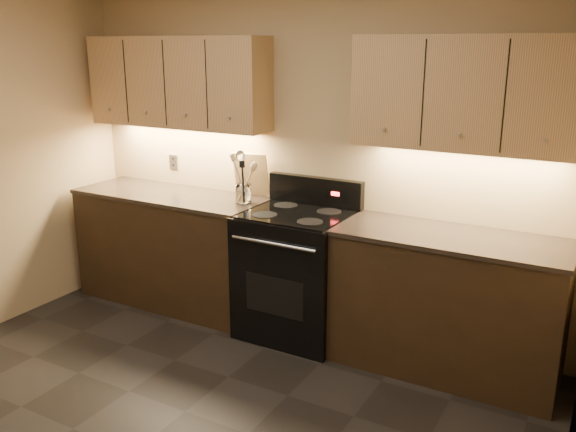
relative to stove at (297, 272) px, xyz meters
name	(u,v)px	position (x,y,z in m)	size (l,w,h in m)	color
wall_back	(309,154)	(-0.08, 0.32, 0.82)	(4.00, 0.04, 2.60)	tan
counter_left	(173,248)	(-1.18, 0.02, -0.01)	(1.62, 0.62, 0.93)	black
counter_right	(447,303)	(1.10, 0.02, -0.01)	(1.46, 0.62, 0.93)	black
stove	(297,272)	(0.00, 0.00, 0.00)	(0.76, 0.68, 1.14)	black
upper_cab_left	(177,82)	(-1.18, 0.17, 1.32)	(1.60, 0.30, 0.70)	tan
upper_cab_right	(469,94)	(1.10, 0.17, 1.32)	(1.44, 0.30, 0.70)	tan
outlet_plate	(173,162)	(-1.38, 0.31, 0.64)	(0.09, 0.01, 0.12)	#B2B5BA
utensil_crock	(243,194)	(-0.50, 0.06, 0.52)	(0.13, 0.13, 0.15)	white
cutting_board	(251,174)	(-0.56, 0.27, 0.62)	(0.28, 0.02, 0.36)	#D8B674
wooden_spoon	(239,180)	(-0.53, 0.04, 0.62)	(0.06, 0.06, 0.31)	#D8B674
black_turner	(244,181)	(-0.48, 0.04, 0.63)	(0.08, 0.08, 0.32)	black
steel_spatula	(247,176)	(-0.47, 0.06, 0.66)	(0.08, 0.08, 0.38)	silver
steel_skimmer	(247,177)	(-0.46, 0.05, 0.65)	(0.09, 0.09, 0.37)	silver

